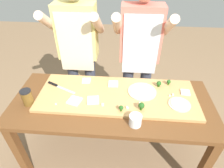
{
  "coord_description": "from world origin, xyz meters",
  "views": [
    {
      "loc": [
        0.1,
        -1.23,
        1.91
      ],
      "look_at": [
        -0.01,
        0.1,
        0.89
      ],
      "focal_mm": 30.36,
      "sensor_mm": 36.0,
      "label": 1
    }
  ],
  "objects": [
    {
      "name": "cheese_crumble_c",
      "position": [
        -0.47,
        -0.11,
        0.81
      ],
      "size": [
        0.02,
        0.02,
        0.01
      ],
      "primitive_type": "cube",
      "rotation": [
        0.0,
        0.0,
        0.55
      ],
      "color": "white",
      "rests_on": "cutting_board"
    },
    {
      "name": "cheese_crumble_b",
      "position": [
        0.54,
        0.09,
        0.81
      ],
      "size": [
        0.02,
        0.02,
        0.01
      ],
      "primitive_type": "cube",
      "rotation": [
        0.0,
        0.0,
        0.26
      ],
      "color": "white",
      "rests_on": "cutting_board"
    },
    {
      "name": "flour_cup",
      "position": [
        0.2,
        -0.25,
        0.81
      ],
      "size": [
        0.1,
        0.1,
        0.09
      ],
      "color": "white",
      "rests_on": "prep_table"
    },
    {
      "name": "cheese_crumble_e",
      "position": [
        -0.07,
        -0.09,
        0.81
      ],
      "size": [
        0.02,
        0.02,
        0.02
      ],
      "primitive_type": "cube",
      "rotation": [
        0.0,
        0.0,
        0.06
      ],
      "color": "white",
      "rests_on": "cutting_board"
    },
    {
      "name": "broccoli_floret_back_right",
      "position": [
        0.52,
        0.25,
        0.83
      ],
      "size": [
        0.04,
        0.04,
        0.05
      ],
      "color": "#2C5915",
      "rests_on": "cutting_board"
    },
    {
      "name": "cheese_crumble_a",
      "position": [
        0.13,
        -0.11,
        0.81
      ],
      "size": [
        0.02,
        0.02,
        0.02
      ],
      "primitive_type": "cube",
      "rotation": [
        0.0,
        0.0,
        0.48
      ],
      "color": "white",
      "rests_on": "cutting_board"
    },
    {
      "name": "cutting_board",
      "position": [
        0.04,
        0.07,
        0.79
      ],
      "size": [
        1.41,
        0.53,
        0.03
      ],
      "primitive_type": "cube",
      "color": "tan",
      "rests_on": "prep_table"
    },
    {
      "name": "broccoli_floret_front_mid",
      "position": [
        0.09,
        -0.14,
        0.83
      ],
      "size": [
        0.04,
        0.04,
        0.05
      ],
      "color": "#2C5915",
      "rests_on": "cutting_board"
    },
    {
      "name": "broccoli_floret_back_mid",
      "position": [
        0.25,
        -0.11,
        0.84
      ],
      "size": [
        0.05,
        0.05,
        0.07
      ],
      "color": "#2C5915",
      "rests_on": "cutting_board"
    },
    {
      "name": "chefs_knife",
      "position": [
        -0.53,
        0.13,
        0.8
      ],
      "size": [
        0.3,
        0.16,
        0.02
      ],
      "color": "#B7BABF",
      "rests_on": "cutting_board"
    },
    {
      "name": "pizza_slice_center",
      "position": [
        0.66,
        0.14,
        0.81
      ],
      "size": [
        0.09,
        0.09,
        0.01
      ],
      "primitive_type": "cube",
      "rotation": [
        0.0,
        0.0,
        -0.1
      ],
      "color": "silver",
      "rests_on": "cutting_board"
    },
    {
      "name": "pizza_slice_near_left",
      "position": [
        -0.16,
        -0.03,
        0.81
      ],
      "size": [
        0.12,
        0.12,
        0.01
      ],
      "primitive_type": "cube",
      "rotation": [
        0.0,
        0.0,
        0.17
      ],
      "color": "silver",
      "rests_on": "cutting_board"
    },
    {
      "name": "broccoli_floret_back_left",
      "position": [
        0.42,
        0.21,
        0.83
      ],
      "size": [
        0.05,
        0.05,
        0.06
      ],
      "color": "#2C5915",
      "rests_on": "cutting_board"
    },
    {
      "name": "cook_left",
      "position": [
        -0.4,
        0.55,
        1.0
      ],
      "size": [
        0.54,
        0.39,
        1.67
      ],
      "color": "#333847",
      "rests_on": "ground"
    },
    {
      "name": "cheese_crumble_f",
      "position": [
        0.24,
        -0.04,
        0.81
      ],
      "size": [
        0.02,
        0.02,
        0.01
      ],
      "primitive_type": "cube",
      "rotation": [
        0.0,
        0.0,
        1.01
      ],
      "color": "white",
      "rests_on": "cutting_board"
    },
    {
      "name": "pizza_whole_cheese_artichoke",
      "position": [
        0.57,
        -0.03,
        0.81
      ],
      "size": [
        0.18,
        0.18,
        0.02
      ],
      "color": "beige",
      "rests_on": "cutting_board"
    },
    {
      "name": "sauce_jar",
      "position": [
        -0.72,
        -0.09,
        0.84
      ],
      "size": [
        0.09,
        0.09,
        0.14
      ],
      "color": "brown",
      "rests_on": "prep_table"
    },
    {
      "name": "pizza_slice_far_left",
      "position": [
        -0.27,
        0.24,
        0.81
      ],
      "size": [
        0.09,
        0.09,
        0.01
      ],
      "primitive_type": "cube",
      "rotation": [
        0.0,
        0.0,
        0.1
      ],
      "color": "silver",
      "rests_on": "cutting_board"
    },
    {
      "name": "ground_plane",
      "position": [
        0.0,
        0.0,
        0.0
      ],
      "size": [
        8.0,
        8.0,
        0.0
      ],
      "primitive_type": "plane",
      "color": "#896B4C"
    },
    {
      "name": "pizza_whole_white_garlic",
      "position": [
        0.27,
        0.12,
        0.81
      ],
      "size": [
        0.26,
        0.26,
        0.02
      ],
      "color": "beige",
      "rests_on": "cutting_board"
    },
    {
      "name": "pizza_slice_near_right",
      "position": [
        -0.01,
        0.21,
        0.81
      ],
      "size": [
        0.1,
        0.1,
        0.01
      ],
      "primitive_type": "cube",
      "rotation": [
        0.0,
        0.0,
        0.06
      ],
      "color": "silver",
      "rests_on": "cutting_board"
    },
    {
      "name": "pizza_slice_far_right",
      "position": [
        -0.32,
        -0.06,
        0.81
      ],
      "size": [
        0.13,
        0.13,
        0.01
      ],
      "primitive_type": "cube",
      "rotation": [
        0.0,
        0.0,
        -0.28
      ],
      "color": "silver",
      "rests_on": "cutting_board"
    },
    {
      "name": "prep_table",
      "position": [
        0.0,
        0.0,
        0.67
      ],
      "size": [
        1.77,
        0.74,
        0.77
      ],
      "color": "brown",
      "rests_on": "ground"
    },
    {
      "name": "cook_right",
      "position": [
        0.24,
        0.55,
        1.0
      ],
      "size": [
        0.54,
        0.39,
        1.67
      ],
      "color": "#333847",
      "rests_on": "ground"
    },
    {
      "name": "cheese_crumble_d",
      "position": [
        0.51,
        0.08,
        0.81
      ],
      "size": [
        0.02,
        0.02,
        0.01
      ],
      "primitive_type": "cube",
      "rotation": [
        0.0,
        0.0,
        0.43
      ],
      "color": "silver",
      "rests_on": "cutting_board"
    }
  ]
}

